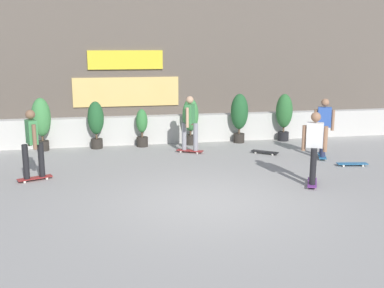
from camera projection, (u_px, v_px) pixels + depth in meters
ground_plane at (206, 202)px, 9.51m from camera, size 48.00×48.00×0.00m
planter_wall at (166, 129)px, 15.17m from camera, size 18.00×0.40×0.90m
building_backdrop at (151, 42)px, 18.42m from camera, size 20.00×2.08×6.50m
potted_plant_0 at (41, 120)px, 13.92m from camera, size 0.57×0.57×1.61m
potted_plant_1 at (96, 121)px, 14.24m from camera, size 0.50×0.50×1.47m
potted_plant_2 at (142, 127)px, 14.55m from camera, size 0.36×0.36×1.19m
potted_plant_3 at (190, 118)px, 14.79m from camera, size 0.51×0.51×1.50m
potted_plant_4 at (239, 114)px, 15.08m from camera, size 0.57×0.57×1.61m
potted_plant_5 at (284, 113)px, 15.37m from camera, size 0.55×0.55×1.57m
skater_far_right at (324, 125)px, 12.99m from camera, size 0.52×0.82×1.70m
skater_by_wall_right at (314, 145)px, 10.43m from camera, size 0.53×0.81×1.70m
skater_foreground at (32, 142)px, 10.80m from camera, size 0.82×0.52×1.70m
skater_by_wall_left at (190, 122)px, 13.63m from camera, size 0.80×0.56×1.70m
skateboard_near_camera at (352, 164)px, 12.30m from camera, size 0.82×0.33×0.08m
skateboard_aside at (265, 152)px, 13.66m from camera, size 0.75×0.66×0.08m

